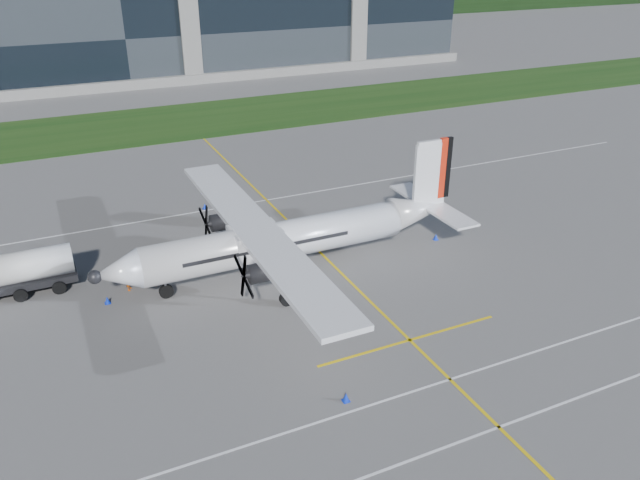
{
  "coord_description": "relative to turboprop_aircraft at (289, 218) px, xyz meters",
  "views": [
    {
      "loc": [
        -14.62,
        -31.34,
        21.33
      ],
      "look_at": [
        1.47,
        3.26,
        2.8
      ],
      "focal_mm": 35.0,
      "sensor_mm": 36.0,
      "label": 1
    }
  ],
  "objects": [
    {
      "name": "ground",
      "position": [
        0.14,
        35.13,
        -4.09
      ],
      "size": [
        400.0,
        400.0,
        0.0
      ],
      "primitive_type": "plane",
      "color": "#5E5C59",
      "rests_on": "ground"
    },
    {
      "name": "safety_cone_nose_stbd",
      "position": [
        -12.4,
        0.9,
        -3.84
      ],
      "size": [
        0.36,
        0.36,
        0.5
      ],
      "primitive_type": "cone",
      "color": "#0B29C7",
      "rests_on": "ground"
    },
    {
      "name": "baggage_tug",
      "position": [
        -6.99,
        3.66,
        -3.29
      ],
      "size": [
        2.64,
        1.59,
        1.59
      ],
      "primitive_type": null,
      "color": "white",
      "rests_on": "ground"
    },
    {
      "name": "yellow_taxiway_centerline",
      "position": [
        3.14,
        5.13,
        -4.08
      ],
      "size": [
        0.2,
        70.0,
        0.01
      ],
      "primitive_type": "cube",
      "color": "yellow",
      "rests_on": "ground"
    },
    {
      "name": "tree_line",
      "position": [
        0.14,
        135.13,
        -1.09
      ],
      "size": [
        400.0,
        6.0,
        6.0
      ],
      "primitive_type": "cube",
      "color": "black",
      "rests_on": "ground"
    },
    {
      "name": "white_lane_line",
      "position": [
        0.14,
        -18.87,
        -4.08
      ],
      "size": [
        90.0,
        0.15,
        0.01
      ],
      "primitive_type": "cube",
      "color": "white",
      "rests_on": "ground"
    },
    {
      "name": "safety_cone_stbdwing",
      "position": [
        -2.45,
        13.54,
        -3.84
      ],
      "size": [
        0.36,
        0.36,
        0.5
      ],
      "primitive_type": "cone",
      "color": "#0B29C7",
      "rests_on": "ground"
    },
    {
      "name": "ground_crew_person",
      "position": [
        -10.8,
        2.09,
        -3.13
      ],
      "size": [
        0.83,
        0.94,
        1.91
      ],
      "primitive_type": "imported",
      "rotation": [
        0.0,
        0.0,
        1.13
      ],
      "color": "#F25907",
      "rests_on": "ground"
    },
    {
      "name": "grass_strip",
      "position": [
        0.14,
        43.13,
        -4.07
      ],
      "size": [
        400.0,
        18.0,
        0.04
      ],
      "primitive_type": "cube",
      "color": "#173B10",
      "rests_on": "ground"
    },
    {
      "name": "turboprop_aircraft",
      "position": [
        0.0,
        0.0,
        0.0
      ],
      "size": [
        26.28,
        27.25,
        8.18
      ],
      "primitive_type": null,
      "color": "white",
      "rests_on": "ground"
    },
    {
      "name": "fuel_tanker_truck",
      "position": [
        -18.13,
        4.66,
        -2.62
      ],
      "size": [
        7.83,
        2.54,
        2.94
      ],
      "primitive_type": null,
      "color": "silver",
      "rests_on": "ground"
    },
    {
      "name": "terminal_building",
      "position": [
        0.14,
        75.13,
        3.41
      ],
      "size": [
        120.0,
        20.0,
        15.0
      ],
      "primitive_type": "cube",
      "color": "black",
      "rests_on": "ground"
    },
    {
      "name": "safety_cone_tail",
      "position": [
        12.29,
        -0.17,
        -3.84
      ],
      "size": [
        0.36,
        0.36,
        0.5
      ],
      "primitive_type": "cone",
      "color": "#0B29C7",
      "rests_on": "ground"
    },
    {
      "name": "safety_cone_portwing",
      "position": [
        -2.72,
        -14.06,
        -3.84
      ],
      "size": [
        0.36,
        0.36,
        0.5
      ],
      "primitive_type": "cone",
      "color": "#0B29C7",
      "rests_on": "ground"
    }
  ]
}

